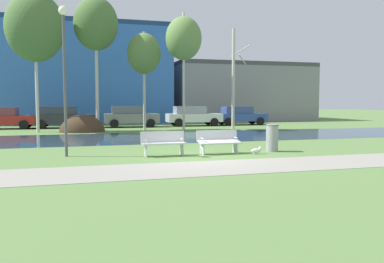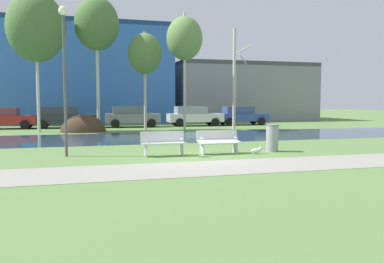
# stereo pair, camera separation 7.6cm
# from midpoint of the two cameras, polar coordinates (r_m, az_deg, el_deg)

# --- Properties ---
(ground_plane) EXTENTS (120.00, 120.00, 0.00)m
(ground_plane) POSITION_cam_midpoint_polar(r_m,az_deg,el_deg) (23.49, -6.05, -0.43)
(ground_plane) COLOR #5B7F42
(paved_path_strip) EXTENTS (60.00, 2.55, 0.01)m
(paved_path_strip) POSITION_cam_midpoint_polar(r_m,az_deg,el_deg) (11.79, 3.98, -5.14)
(paved_path_strip) COLOR gray
(paved_path_strip) RESTS_ON ground
(river_band) EXTENTS (80.00, 6.69, 0.01)m
(river_band) POSITION_cam_midpoint_polar(r_m,az_deg,el_deg) (21.54, -5.17, -0.84)
(river_band) COLOR #284256
(river_band) RESTS_ON ground
(soil_mound) EXTENTS (2.85, 2.47, 2.19)m
(soil_mound) POSITION_cam_midpoint_polar(r_m,az_deg,el_deg) (26.41, -15.22, -0.03)
(soil_mound) COLOR #423021
(soil_mound) RESTS_ON ground
(bench_left) EXTENTS (1.61, 0.58, 0.87)m
(bench_left) POSITION_cam_midpoint_polar(r_m,az_deg,el_deg) (14.24, -3.95, -1.60)
(bench_left) COLOR silver
(bench_left) RESTS_ON ground
(bench_right) EXTENTS (1.61, 0.58, 0.87)m
(bench_right) POSITION_cam_midpoint_polar(r_m,az_deg,el_deg) (14.80, 3.96, -1.38)
(bench_right) COLOR silver
(bench_right) RESTS_ON ground
(trash_bin) EXTENTS (0.50, 0.50, 1.05)m
(trash_bin) POSITION_cam_midpoint_polar(r_m,az_deg,el_deg) (15.72, 11.55, -0.85)
(trash_bin) COLOR gray
(trash_bin) RESTS_ON ground
(seagull) EXTENTS (0.47, 0.18, 0.27)m
(seagull) POSITION_cam_midpoint_polar(r_m,az_deg,el_deg) (14.91, 9.35, -2.69)
(seagull) COLOR white
(seagull) RESTS_ON ground
(streetlamp) EXTENTS (0.32, 0.32, 5.22)m
(streetlamp) POSITION_cam_midpoint_polar(r_m,az_deg,el_deg) (14.73, -17.69, 10.19)
(streetlamp) COLOR #4C4C51
(streetlamp) RESTS_ON ground
(birch_far_left) EXTENTS (3.56, 3.56, 8.66)m
(birch_far_left) POSITION_cam_midpoint_polar(r_m,az_deg,el_deg) (27.19, -21.35, 13.71)
(birch_far_left) COLOR beige
(birch_far_left) RESTS_ON ground
(birch_left) EXTENTS (2.87, 2.87, 8.96)m
(birch_left) POSITION_cam_midpoint_polar(r_m,az_deg,el_deg) (27.60, -13.39, 14.69)
(birch_left) COLOR beige
(birch_left) RESTS_ON ground
(birch_center_left) EXTENTS (2.26, 2.26, 6.56)m
(birch_center_left) POSITION_cam_midpoint_polar(r_m,az_deg,el_deg) (27.23, -6.69, 10.95)
(birch_center_left) COLOR #BCB7A8
(birch_center_left) RESTS_ON ground
(birch_center) EXTENTS (2.40, 2.40, 7.86)m
(birch_center) POSITION_cam_midpoint_polar(r_m,az_deg,el_deg) (27.21, -1.00, 13.14)
(birch_center) COLOR beige
(birch_center) RESTS_ON ground
(birch_center_right) EXTENTS (1.32, 2.12, 6.96)m
(birch_center_right) POSITION_cam_midpoint_polar(r_m,az_deg,el_deg) (28.09, 6.21, 7.64)
(birch_center_right) COLOR beige
(birch_center_right) RESTS_ON ground
(parked_van_nearest_red) EXTENTS (4.31, 2.06, 1.52)m
(parked_van_nearest_red) POSITION_cam_midpoint_polar(r_m,az_deg,el_deg) (31.06, -25.24, 1.81)
(parked_van_nearest_red) COLOR maroon
(parked_van_nearest_red) RESTS_ON ground
(parked_sedan_second_dark) EXTENTS (4.61, 2.15, 1.56)m
(parked_sedan_second_dark) POSITION_cam_midpoint_polar(r_m,az_deg,el_deg) (30.58, -17.80, 2.02)
(parked_sedan_second_dark) COLOR #282B30
(parked_sedan_second_dark) RESTS_ON ground
(parked_hatch_third_grey) EXTENTS (4.12, 2.20, 1.58)m
(parked_hatch_third_grey) POSITION_cam_midpoint_polar(r_m,az_deg,el_deg) (30.49, -8.61, 2.19)
(parked_hatch_third_grey) COLOR slate
(parked_hatch_third_grey) RESTS_ON ground
(parked_wagon_fourth_white) EXTENTS (4.38, 2.16, 1.55)m
(parked_wagon_fourth_white) POSITION_cam_midpoint_polar(r_m,az_deg,el_deg) (31.62, 0.32, 2.29)
(parked_wagon_fourth_white) COLOR silver
(parked_wagon_fourth_white) RESTS_ON ground
(parked_suv_fifth_blue) EXTENTS (4.21, 2.14, 1.51)m
(parked_suv_fifth_blue) POSITION_cam_midpoint_polar(r_m,az_deg,el_deg) (33.14, 7.04, 2.32)
(parked_suv_fifth_blue) COLOR #2D4793
(parked_suv_fifth_blue) RESTS_ON ground
(building_blue_store) EXTENTS (16.33, 7.28, 8.91)m
(building_blue_store) POSITION_cam_midpoint_polar(r_m,az_deg,el_deg) (38.34, -15.75, 7.94)
(building_blue_store) COLOR #3870C6
(building_blue_store) RESTS_ON ground
(building_grey_warehouse) EXTENTS (14.02, 8.60, 5.77)m
(building_grey_warehouse) POSITION_cam_midpoint_polar(r_m,az_deg,el_deg) (42.30, 6.75, 5.59)
(building_grey_warehouse) COLOR gray
(building_grey_warehouse) RESTS_ON ground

